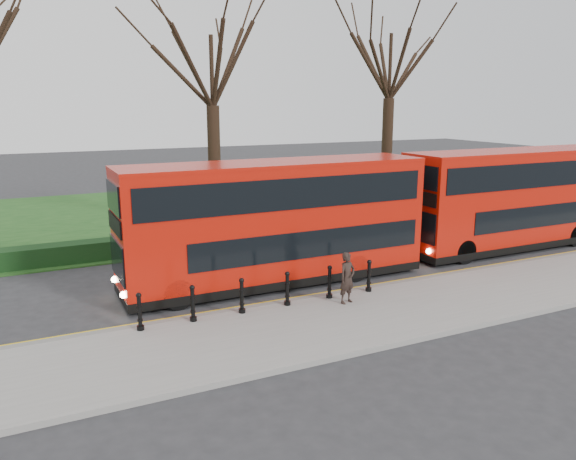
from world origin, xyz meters
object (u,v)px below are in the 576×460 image
bus_rear (517,199)px  pedestrian (347,278)px  bollard_row (265,293)px  bus_lead (276,223)px

bus_rear → pedestrian: bus_rear is taller
pedestrian → bollard_row: bearing=151.1°
bus_lead → bus_rear: 11.27m
bus_lead → pedestrian: size_ratio=6.67×
pedestrian → bus_rear: bearing=1.9°
bus_rear → pedestrian: bearing=-163.1°
bus_lead → bus_rear: bus_lead is taller
bus_lead → pedestrian: 3.46m
bus_rear → pedestrian: size_ratio=6.64×
bus_lead → bus_rear: size_ratio=1.00×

